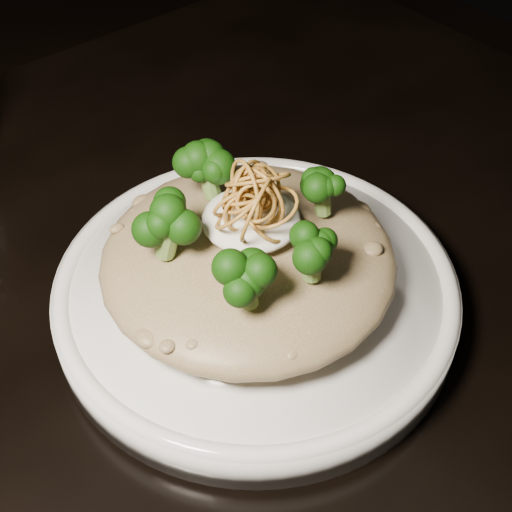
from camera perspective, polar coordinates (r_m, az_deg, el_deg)
The scene contains 6 objects.
table at distance 0.59m, azimuth -9.35°, elevation -11.83°, with size 1.10×0.80×0.75m.
plate at distance 0.52m, azimuth 0.00°, elevation -3.10°, with size 0.29×0.29×0.03m, color white.
risotto at distance 0.50m, azimuth -0.63°, elevation -0.21°, with size 0.21×0.21×0.05m, color brown.
broccoli at distance 0.46m, azimuth -0.20°, elevation 3.28°, with size 0.12×0.12×0.04m, color black, non-canonical shape.
cheese at distance 0.48m, azimuth -0.40°, elevation 2.95°, with size 0.07×0.07×0.02m, color white.
shallots at distance 0.46m, azimuth -0.26°, elevation 5.06°, with size 0.05×0.05×0.03m, color #92521E, non-canonical shape.
Camera 1 is at (-0.13, -0.30, 1.15)m, focal length 50.00 mm.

